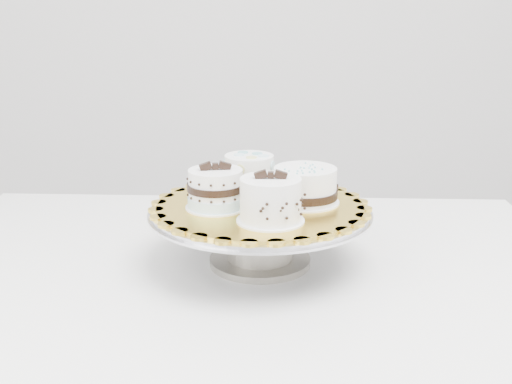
{
  "coord_description": "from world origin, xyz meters",
  "views": [
    {
      "loc": [
        -0.02,
        -0.77,
        1.2
      ],
      "look_at": [
        0.12,
        0.26,
        0.89
      ],
      "focal_mm": 45.0,
      "sensor_mm": 36.0,
      "label": 1
    }
  ],
  "objects": [
    {
      "name": "cake_ribbon",
      "position": [
        0.21,
        0.28,
        0.89
      ],
      "size": [
        0.14,
        0.14,
        0.07
      ],
      "rotation": [
        0.0,
        0.0,
        -0.3
      ],
      "color": "white",
      "rests_on": "cake_board"
    },
    {
      "name": "cake_stand",
      "position": [
        0.13,
        0.27,
        0.82
      ],
      "size": [
        0.39,
        0.39,
        0.11
      ],
      "color": "gray",
      "rests_on": "table"
    },
    {
      "name": "cake_banded",
      "position": [
        0.05,
        0.27,
        0.89
      ],
      "size": [
        0.1,
        0.1,
        0.08
      ],
      "rotation": [
        0.0,
        0.0,
        0.03
      ],
      "color": "white",
      "rests_on": "cake_board"
    },
    {
      "name": "table",
      "position": [
        0.09,
        0.29,
        0.67
      ],
      "size": [
        1.32,
        1.0,
        0.75
      ],
      "rotation": [
        0.0,
        0.0,
        -0.17
      ],
      "color": "white",
      "rests_on": "floor"
    },
    {
      "name": "cake_board",
      "position": [
        0.13,
        0.27,
        0.86
      ],
      "size": [
        0.38,
        0.38,
        0.01
      ],
      "primitive_type": "cylinder",
      "rotation": [
        0.0,
        0.0,
        0.06
      ],
      "color": "gold",
      "rests_on": "cake_stand"
    },
    {
      "name": "cake_dots",
      "position": [
        0.12,
        0.37,
        0.89
      ],
      "size": [
        0.11,
        0.11,
        0.07
      ],
      "rotation": [
        0.0,
        0.0,
        -0.18
      ],
      "color": "white",
      "rests_on": "cake_board"
    },
    {
      "name": "cake_swirl",
      "position": [
        0.13,
        0.18,
        0.89
      ],
      "size": [
        0.11,
        0.11,
        0.09
      ],
      "rotation": [
        0.0,
        0.0,
        -0.15
      ],
      "color": "white",
      "rests_on": "cake_board"
    }
  ]
}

